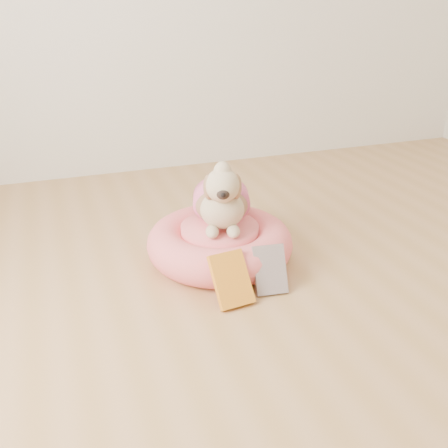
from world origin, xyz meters
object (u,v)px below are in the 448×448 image
object	(u,v)px
book_yellow	(231,279)
pet_bed	(220,243)
dog	(222,188)
book_white	(270,270)

from	to	relation	value
book_yellow	pet_bed	bearing A→B (deg)	71.45
dog	book_yellow	world-z (taller)	dog
pet_bed	book_yellow	size ratio (longest dim) A/B	3.03
book_yellow	book_white	size ratio (longest dim) A/B	1.08
book_white	pet_bed	bearing A→B (deg)	115.09
pet_bed	book_white	world-z (taller)	book_white
dog	book_white	world-z (taller)	dog
pet_bed	dog	world-z (taller)	dog
pet_bed	dog	size ratio (longest dim) A/B	1.47
pet_bed	book_yellow	bearing A→B (deg)	-102.11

